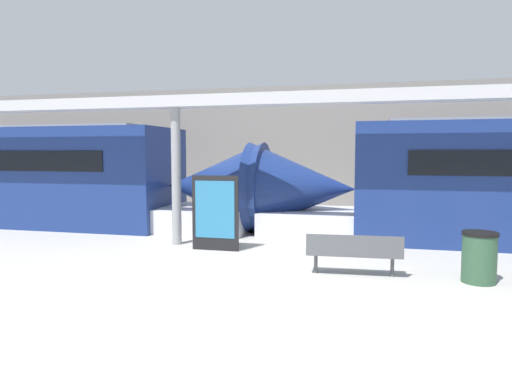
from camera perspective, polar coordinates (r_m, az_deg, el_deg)
name	(u,v)px	position (r m, az deg, el deg)	size (l,w,h in m)	color
ground_plane	(236,287)	(8.07, -2.58, -11.81)	(60.00, 60.00, 0.00)	#B2AFA8
station_wall	(312,149)	(18.45, 7.02, 5.40)	(56.00, 0.20, 5.00)	gray
bench_near	(354,251)	(8.87, 12.13, -7.24)	(1.81, 0.54, 0.80)	#4C4F54
trash_bin	(479,257)	(9.16, 26.13, -7.32)	(0.61, 0.61, 0.92)	#2D5138
poster_board	(215,213)	(10.89, -5.12, -2.59)	(1.15, 0.07, 1.79)	black
support_column_near	(176,177)	(11.68, -9.95, 1.88)	(0.24, 0.24, 3.45)	gray
canopy_beam	(175,102)	(11.73, -10.08, 11.01)	(28.00, 0.60, 0.28)	#B7B7BC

